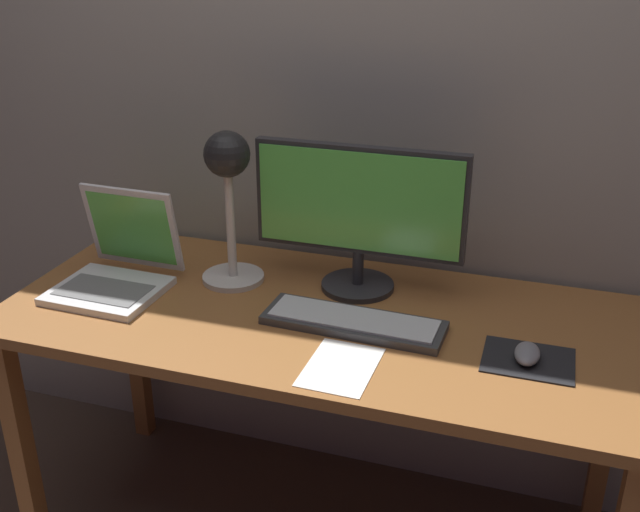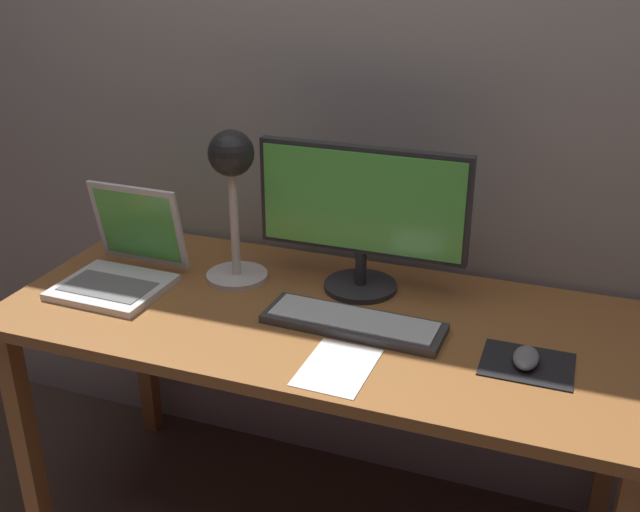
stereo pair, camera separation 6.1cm
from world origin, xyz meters
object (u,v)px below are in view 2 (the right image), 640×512
keyboard_main (353,322)px  laptop (125,257)px  monitor (362,210)px  desk_lamp (232,181)px  mouse (526,358)px

keyboard_main → laptop: (-0.66, 0.03, 0.06)m
monitor → desk_lamp: (-0.34, -0.06, 0.06)m
desk_lamp → mouse: bearing=-13.0°
desk_lamp → mouse: size_ratio=4.33×
desk_lamp → keyboard_main: bearing=-21.1°
keyboard_main → desk_lamp: (-0.38, 0.15, 0.27)m
mouse → keyboard_main: bearing=175.1°
monitor → desk_lamp: 0.35m
desk_lamp → monitor: bearing=9.3°
laptop → keyboard_main: bearing=-2.7°
monitor → laptop: (-0.61, -0.17, -0.15)m
monitor → keyboard_main: size_ratio=1.24×
keyboard_main → mouse: mouse is taller
monitor → keyboard_main: monitor is taller
monitor → desk_lamp: bearing=-170.7°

